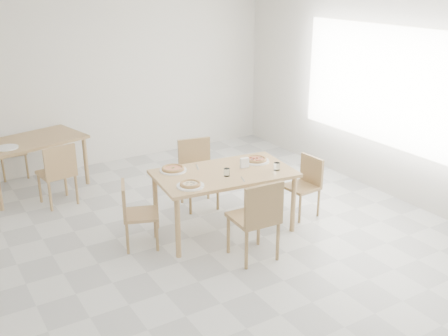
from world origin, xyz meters
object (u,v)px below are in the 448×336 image
napkin_holder (245,163)px  tumbler_b (277,166)px  chair_north (197,168)px  pizza_mushroom (190,184)px  chair_back_s (58,170)px  chair_west (134,210)px  chair_south (258,215)px  plate_mushroom (190,186)px  pizza_margherita (173,168)px  chair_back_n (11,147)px  second_table (30,146)px  plate_pepperoni (256,161)px  tumbler_a (227,172)px  main_table (224,178)px  pizza_pepperoni (256,159)px  plate_margherita (173,170)px  plate_empty (7,148)px  chair_east (305,182)px

napkin_holder → tumbler_b: bearing=-35.3°
chair_north → pizza_mushroom: size_ratio=3.18×
pizza_mushroom → napkin_holder: size_ratio=2.19×
chair_back_s → chair_west: bearing=97.2°
chair_south → plate_mushroom: bearing=-48.8°
plate_mushroom → tumbler_b: bearing=-4.5°
chair_north → tumbler_b: bearing=-56.8°
pizza_margherita → chair_back_n: size_ratio=0.41×
chair_north → second_table: size_ratio=0.56×
plate_pepperoni → tumbler_a: size_ratio=3.58×
main_table → chair_back_n: 3.72m
tumbler_b → chair_west: bearing=164.4°
main_table → chair_west: (-1.07, 0.18, -0.23)m
chair_west → pizza_pepperoni: pizza_pepperoni is taller
napkin_holder → second_table: 3.17m
plate_mushroom → chair_back_n: bearing=110.0°
tumbler_b → chair_back_n: tumbler_b is taller
pizza_pepperoni → napkin_holder: (-0.25, -0.12, 0.03)m
second_table → chair_back_s: chair_back_s is taller
chair_south → second_table: 3.65m
second_table → plate_margherita: bearing=-75.4°
chair_back_s → chair_back_n: chair_back_s is taller
plate_margherita → plate_empty: size_ratio=1.09×
main_table → pizza_pepperoni: bearing=17.2°
second_table → chair_back_s: size_ratio=1.85×
tumbler_b → plate_empty: (-2.56, 2.53, -0.04)m
pizza_margherita → tumbler_b: bearing=-30.3°
chair_south → chair_back_s: 2.91m
pizza_margherita → pizza_mushroom: same height
napkin_holder → chair_back_n: size_ratio=0.16×
plate_mushroom → chair_back_s: 2.17m
chair_east → tumbler_b: (-0.56, -0.12, 0.35)m
plate_mushroom → chair_back_s: chair_back_s is taller
chair_west → pizza_mushroom: size_ratio=2.76×
main_table → tumbler_b: tumbler_b is taller
tumbler_b → second_table: bearing=128.8°
napkin_holder → chair_back_s: 2.52m
pizza_margherita → chair_back_n: bearing=114.2°
tumbler_a → second_table: (-1.62, 2.61, -0.13)m
chair_south → chair_back_n: chair_south is taller
pizza_mushroom → chair_north: bearing=57.9°
plate_margherita → chair_back_n: size_ratio=0.41×
second_table → plate_empty: size_ratio=5.47×
chair_back_n → plate_empty: bearing=-96.9°
chair_north → pizza_margherita: 0.81m
napkin_holder → pizza_mushroom: bearing=-162.3°
chair_north → chair_back_s: (-1.58, 0.92, -0.02)m
chair_north → tumbler_a: 1.01m
plate_margherita → second_table: (-1.17, 2.15, -0.10)m
plate_margherita → pizza_pepperoni: bearing=-13.4°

